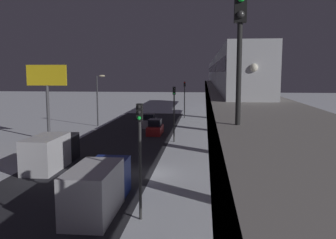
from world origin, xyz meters
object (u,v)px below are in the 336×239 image
box_truck (51,151)px  commercial_billboard (47,83)px  traffic_light_near (140,145)px  delivery_van (99,187)px  traffic_light_mid (174,106)px  sedan_silver_2 (149,121)px  traffic_light_far (185,94)px  sedan_red (155,128)px  rail_signal (240,35)px  subway_train (222,71)px

box_truck → commercial_billboard: size_ratio=0.83×
traffic_light_near → commercial_billboard: (15.02, -22.67, 2.63)m
delivery_van → commercial_billboard: commercial_billboard is taller
traffic_light_mid → sedan_silver_2: bearing=-67.8°
traffic_light_far → box_truck: bearing=74.9°
delivery_van → sedan_red: bearing=-89.6°
sedan_red → commercial_billboard: bearing=-156.8°
delivery_van → traffic_light_far: size_ratio=1.16×
traffic_light_near → rail_signal: bearing=119.9°
rail_signal → subway_train: bearing=-92.0°
traffic_light_far → sedan_silver_2: bearing=67.4°
rail_signal → delivery_van: (7.15, -8.99, -7.81)m
traffic_light_near → traffic_light_mid: same height
subway_train → sedan_silver_2: size_ratio=15.94×
traffic_light_near → subway_train: bearing=-99.0°
traffic_light_near → delivery_van: bearing=-25.0°
subway_train → rail_signal: size_ratio=18.52×
delivery_van → traffic_light_near: (-2.70, 1.26, 2.85)m
sedan_red → traffic_light_near: bearing=-84.1°
box_truck → traffic_light_mid: traffic_light_mid is taller
sedan_silver_2 → traffic_light_near: bearing=-82.2°
box_truck → commercial_billboard: bearing=-65.7°
traffic_light_near → sedan_red: bearing=-84.1°
sedan_silver_2 → commercial_billboard: bearing=-131.4°
sedan_silver_2 → commercial_billboard: size_ratio=0.52×
commercial_billboard → sedan_silver_2: bearing=-131.4°
traffic_light_near → commercial_billboard: commercial_billboard is taller
subway_train → sedan_red: bearing=48.6°
commercial_billboard → traffic_light_far: bearing=-123.1°
sedan_silver_2 → box_truck: box_truck is taller
rail_signal → traffic_light_near: bearing=-60.1°
subway_train → traffic_light_far: (6.05, -7.64, -4.02)m
sedan_red → traffic_light_near: traffic_light_near is taller
box_truck → commercial_billboard: (5.52, -12.23, 5.48)m
box_truck → commercial_billboard: commercial_billboard is taller
traffic_light_near → traffic_light_far: (0.00, -45.68, 0.00)m
box_truck → traffic_light_far: (-9.50, -35.23, 2.85)m
sedan_red → delivery_van: bearing=-89.6°
sedan_silver_2 → traffic_light_far: 12.72m
sedan_silver_2 → traffic_light_near: (-4.70, 34.36, 3.40)m
rail_signal → traffic_light_far: 53.82m
delivery_van → commercial_billboard: size_ratio=0.83×
sedan_silver_2 → traffic_light_far: bearing=67.4°
box_truck → traffic_light_near: traffic_light_near is taller
rail_signal → traffic_light_near: rail_signal is taller
box_truck → traffic_light_near: size_ratio=1.16×
traffic_light_near → traffic_light_far: same height
rail_signal → box_truck: size_ratio=0.54×
delivery_van → box_truck: bearing=-53.5°
rail_signal → delivery_van: rail_signal is taller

